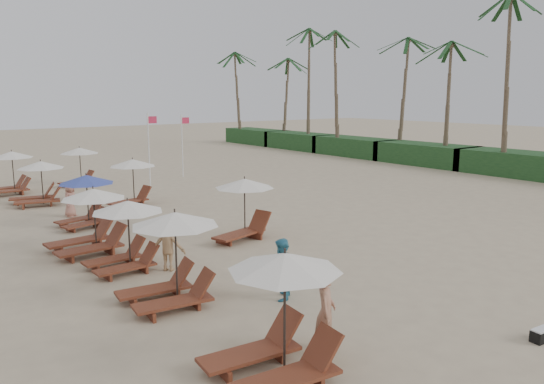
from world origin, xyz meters
TOP-DOWN VIEW (x-y plane):
  - ground at (0.00, 0.00)m, footprint 160.00×160.00m
  - shrub_hedge at (22.00, 14.50)m, footprint 3.20×53.00m
  - palm_row at (21.91, 15.40)m, footprint 7.00×52.00m
  - lounger_station_0 at (-6.45, -3.31)m, footprint 2.64×2.18m
  - lounger_station_1 at (-6.44, 1.11)m, footprint 2.60×2.25m
  - lounger_station_2 at (-6.33, 4.40)m, footprint 2.44×2.17m
  - lounger_station_3 at (-6.61, 6.93)m, footprint 2.70×2.16m
  - lounger_station_4 at (-5.55, 10.59)m, footprint 2.43×2.21m
  - lounger_station_5 at (-5.95, 16.42)m, footprint 2.66×2.36m
  - lounger_station_6 at (-6.44, 20.35)m, footprint 2.58×2.19m
  - inland_station_0 at (-1.47, 5.14)m, footprint 2.89×2.24m
  - inland_station_1 at (-2.35, 13.50)m, footprint 2.74×2.24m
  - inland_station_2 at (-2.55, 20.94)m, footprint 2.66×2.24m
  - beachgoer_near at (-4.99, -3.17)m, footprint 0.74×0.73m
  - beachgoer_mid_a at (-3.96, -0.37)m, footprint 1.00×1.00m
  - beachgoer_mid_b at (-5.25, 3.54)m, footprint 1.16×1.17m
  - beachgoer_far_b at (-5.43, 12.80)m, footprint 0.87×0.85m
  - duffel_bag at (-0.91, -5.68)m, footprint 0.54×0.31m
  - flag_pole_near at (0.49, 17.51)m, footprint 0.59×0.08m
  - flag_pole_far at (3.99, 20.15)m, footprint 0.60×0.08m

SIDE VIEW (x-z plane):
  - ground at x=0.00m, z-range 0.00..0.00m
  - duffel_bag at x=-0.91m, z-range 0.00..0.29m
  - beachgoer_far_b at x=-5.43m, z-range 0.00..1.50m
  - shrub_hedge at x=22.00m, z-range 0.00..1.60m
  - beachgoer_mid_b at x=-5.25m, z-range 0.00..1.62m
  - beachgoer_mid_a at x=-3.96m, z-range 0.00..1.63m
  - beachgoer_near at x=-4.99m, z-range 0.00..1.73m
  - lounger_station_3 at x=-6.61m, z-range -0.11..2.07m
  - lounger_station_5 at x=-5.95m, z-range -0.05..2.08m
  - lounger_station_6 at x=-6.44m, z-range -0.05..2.26m
  - lounger_station_0 at x=-6.45m, z-range -0.09..2.30m
  - lounger_station_2 at x=-6.33m, z-range 0.04..2.18m
  - lounger_station_4 at x=-5.55m, z-range 0.10..2.21m
  - lounger_station_1 at x=-6.44m, z-range -0.02..2.37m
  - inland_station_0 at x=-1.47m, z-range 0.16..2.39m
  - inland_station_1 at x=-2.35m, z-range 0.24..2.47m
  - inland_station_2 at x=-2.55m, z-range 0.29..2.52m
  - flag_pole_far at x=3.99m, z-range 0.24..4.31m
  - flag_pole_near at x=0.49m, z-range 0.24..4.55m
  - palm_row at x=21.91m, z-range 3.76..16.06m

